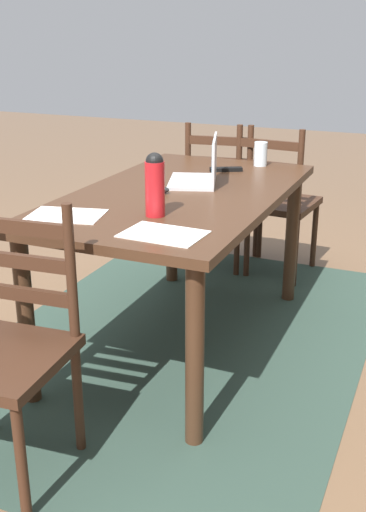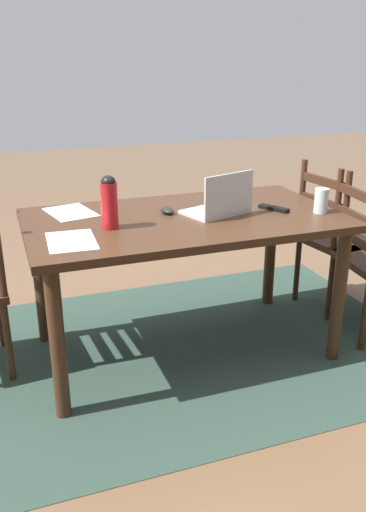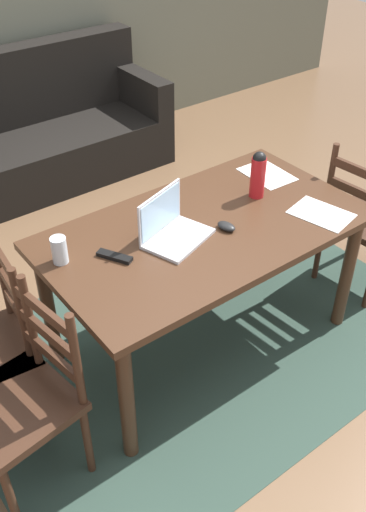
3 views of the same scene
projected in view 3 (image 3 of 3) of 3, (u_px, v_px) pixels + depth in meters
The scene contains 13 objects.
ground_plane at pixel (202, 339), 3.28m from camera, with size 14.00×14.00×0.00m, color brown.
area_rug at pixel (202, 338), 3.28m from camera, with size 2.62×1.77×0.01m, color #2D4238.
dining_table at pixel (205, 243), 2.87m from camera, with size 1.61×0.90×0.77m.
chair_left_near at pixel (24, 399), 2.36m from camera, with size 0.50×0.50×0.95m.
chair_right_near at pixel (366, 221), 3.42m from camera, with size 0.47×0.47×0.95m.
couch at pixel (51, 132), 4.65m from camera, with size 1.80×0.80×1.00m.
laptop at pixel (170, 227), 2.71m from camera, with size 0.37×0.31×0.23m.
water_bottle at pixel (258, 174), 2.97m from camera, with size 0.08×0.08×0.26m.
drinking_glass at pixel (59, 250), 2.55m from camera, with size 0.07×0.07×0.13m, color silver.
computer_mouse at pixel (226, 226), 2.79m from camera, with size 0.06×0.10×0.03m, color black.
tv_remote at pixel (115, 256), 2.61m from camera, with size 0.04×0.17×0.02m, color black.
paper_stack_left at pixel (321, 214), 2.90m from camera, with size 0.21×0.30×0.00m, color white.
paper_stack_right at pixel (267, 174), 3.23m from camera, with size 0.21×0.30×0.00m, color white.
Camera 3 is at (-1.50, -1.79, 2.36)m, focal length 40.28 mm.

